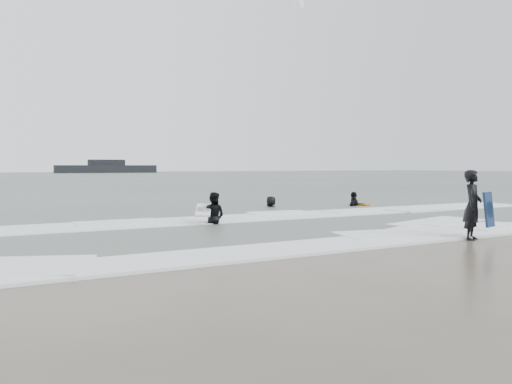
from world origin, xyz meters
name	(u,v)px	position (x,y,z in m)	size (l,w,h in m)	color
ground	(341,241)	(0.00, 0.00, 0.00)	(320.00, 320.00, 0.00)	brown
sea	(51,178)	(0.00, 80.00, 0.06)	(320.00, 320.00, 0.00)	#47544C
surfer_centre	(472,240)	(3.33, -1.50, 0.00)	(0.71, 0.47, 1.95)	black
surfer_wading	(213,225)	(-1.68, 4.94, 0.00)	(0.82, 0.64, 1.69)	black
surfer_right_near	(354,207)	(7.51, 8.82, 0.00)	(1.12, 0.47, 1.91)	black
surfer_right_far	(271,208)	(3.51, 10.13, 0.00)	(0.84, 0.55, 1.72)	black
surf_foam	(274,225)	(0.00, 3.70, 0.04)	(30.03, 9.06, 0.09)	white
bodyboards	(342,207)	(3.17, 4.09, 0.50)	(10.93, 11.48, 1.25)	#10254C
vessel_horizon	(107,168)	(19.98, 135.66, 1.41)	(27.93, 4.99, 3.79)	black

